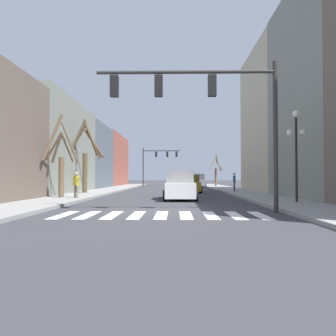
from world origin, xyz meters
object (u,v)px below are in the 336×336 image
at_px(pedestrian_on_left_sidewalk, 76,182).
at_px(car_parked_right_near, 180,186).
at_px(street_lamp_right_corner, 296,137).
at_px(street_tree_left_far, 60,160).
at_px(street_tree_left_mid, 216,172).
at_px(pedestrian_crossing_street, 234,180).
at_px(car_driving_toward_lane, 189,184).
at_px(car_parked_left_near, 198,181).
at_px(traffic_signal_near, 207,100).
at_px(traffic_signal_far, 157,158).
at_px(street_tree_right_near, 86,156).

bearing_deg(pedestrian_on_left_sidewalk, car_parked_right_near, -132.67).
bearing_deg(street_lamp_right_corner, street_tree_left_far, 165.52).
bearing_deg(street_tree_left_far, street_tree_left_mid, 63.43).
xyz_separation_m(street_lamp_right_corner, pedestrian_crossing_street, (-0.95, 12.01, -2.29)).
distance_m(car_driving_toward_lane, pedestrian_crossing_street, 4.03).
bearing_deg(car_parked_left_near, car_driving_toward_lane, 173.09).
bearing_deg(street_tree_left_mid, car_parked_right_near, -102.13).
relative_size(traffic_signal_near, car_parked_right_near, 1.54).
bearing_deg(car_parked_left_near, street_lamp_right_corner, -173.66).
height_order(pedestrian_on_left_sidewalk, street_tree_left_far, street_tree_left_far).
bearing_deg(car_parked_right_near, street_tree_left_mid, -12.13).
xyz_separation_m(traffic_signal_far, street_tree_left_mid, (8.54, -4.80, -2.25)).
relative_size(street_tree_left_mid, street_tree_right_near, 0.75).
relative_size(street_lamp_right_corner, street_tree_right_near, 0.78).
distance_m(car_parked_left_near, pedestrian_on_left_sidewalk, 26.21).
bearing_deg(street_tree_left_far, traffic_signal_near, -40.42).
relative_size(street_lamp_right_corner, street_tree_left_far, 0.90).
xyz_separation_m(pedestrian_on_left_sidewalk, pedestrian_crossing_street, (11.09, 9.07, 0.04)).
height_order(traffic_signal_near, car_parked_left_near, traffic_signal_near).
height_order(traffic_signal_near, street_tree_left_mid, traffic_signal_near).
xyz_separation_m(traffic_signal_near, street_tree_left_mid, (4.51, 32.87, -2.37)).
distance_m(street_lamp_right_corner, car_driving_toward_lane, 14.16).
distance_m(street_lamp_right_corner, pedestrian_on_left_sidewalk, 12.61).
distance_m(car_driving_toward_lane, car_parked_left_near, 14.62).
xyz_separation_m(traffic_signal_far, pedestrian_crossing_street, (7.94, -21.95, -3.20)).
bearing_deg(pedestrian_on_left_sidewalk, street_tree_left_mid, -73.96).
relative_size(pedestrian_on_left_sidewalk, street_tree_left_far, 0.30).
height_order(car_parked_left_near, street_tree_left_mid, street_tree_left_mid).
bearing_deg(car_parked_left_near, pedestrian_crossing_street, -172.25).
bearing_deg(car_driving_toward_lane, street_tree_left_far, 138.94).
bearing_deg(street_lamp_right_corner, traffic_signal_near, -142.60).
relative_size(car_parked_right_near, pedestrian_on_left_sidewalk, 2.99).
distance_m(car_driving_toward_lane, street_tree_left_mid, 16.77).
bearing_deg(traffic_signal_near, traffic_signal_far, 96.11).
height_order(pedestrian_crossing_street, street_tree_left_far, street_tree_left_far).
xyz_separation_m(street_lamp_right_corner, street_tree_left_mid, (-0.34, 29.16, -1.34)).
height_order(traffic_signal_near, car_driving_toward_lane, traffic_signal_near).
bearing_deg(street_tree_right_near, car_parked_right_near, -37.07).
relative_size(pedestrian_crossing_street, street_tree_left_far, 0.32).
bearing_deg(street_lamp_right_corner, pedestrian_crossing_street, 94.51).
bearing_deg(street_lamp_right_corner, car_parked_left_near, 96.34).
distance_m(traffic_signal_near, street_tree_left_far, 11.17).
height_order(traffic_signal_near, street_tree_right_near, street_tree_right_near).
xyz_separation_m(traffic_signal_near, car_parked_right_near, (-0.95, 7.44, -3.62)).
bearing_deg(traffic_signal_near, pedestrian_crossing_street, 76.05).
height_order(traffic_signal_far, street_tree_right_near, street_tree_right_near).
xyz_separation_m(street_tree_left_mid, street_tree_left_far, (-12.88, -25.74, 0.35)).
xyz_separation_m(traffic_signal_near, street_lamp_right_corner, (4.85, 3.71, -1.04)).
height_order(car_parked_left_near, pedestrian_crossing_street, car_parked_left_near).
height_order(traffic_signal_far, pedestrian_on_left_sidewalk, traffic_signal_far).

